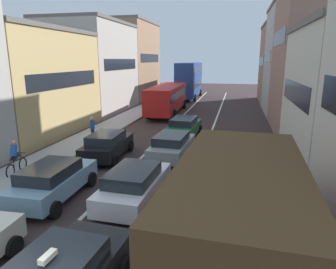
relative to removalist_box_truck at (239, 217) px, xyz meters
name	(u,v)px	position (x,y,z in m)	size (l,w,h in m)	color
sidewalk_left	(111,126)	(-10.39, 16.95, -1.90)	(2.60, 64.00, 0.14)	#9D9D9D
lane_stripe_left	(169,130)	(-5.39, 16.95, -1.97)	(0.16, 60.00, 0.01)	silver
lane_stripe_right	(211,132)	(-1.99, 16.95, -1.97)	(0.16, 60.00, 0.01)	silver
building_row_left	(65,67)	(-15.69, 19.33, 2.87)	(7.20, 43.90, 10.66)	#B2ADA3
building_row_right	(322,64)	(6.21, 20.10, 3.22)	(7.20, 43.90, 13.26)	#9E7556
removalist_box_truck	(239,217)	(0.00, 0.00, 0.00)	(2.97, 7.80, 3.58)	#A51E1E
sedan_centre_lane_second	(134,185)	(-3.89, 3.91, -1.18)	(2.18, 4.36, 1.49)	silver
wagon_left_lane_second	(53,180)	(-7.23, 3.58, -1.18)	(2.12, 4.33, 1.49)	#759EB7
hatchback_centre_lane_third	(172,146)	(-3.61, 9.62, -1.18)	(2.23, 4.38, 1.49)	gray
sedan_left_lane_third	(107,145)	(-7.27, 9.03, -1.18)	(2.24, 4.39, 1.49)	black
coupe_centre_lane_fourth	(184,127)	(-3.80, 14.64, -1.18)	(2.23, 4.38, 1.49)	#19592D
sedan_right_lane_behind_truck	(228,166)	(-0.43, 6.83, -1.18)	(2.26, 4.40, 1.49)	#194C8C
bus_mid_queue_primary	(167,97)	(-7.21, 24.23, -0.21)	(3.03, 10.57, 2.90)	#B21919
bus_far_queue_secondary	(189,79)	(-6.98, 37.47, 0.86)	(2.90, 10.53, 5.06)	navy
cyclist_on_sidewalk	(15,158)	(-10.59, 5.61, -1.12)	(0.50, 1.73, 1.72)	black
pedestrian_mid_sidewalk	(92,127)	(-9.90, 12.51, -1.03)	(0.34, 0.54, 1.66)	#262D47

